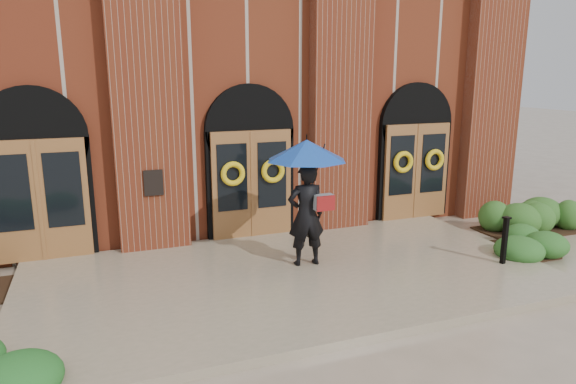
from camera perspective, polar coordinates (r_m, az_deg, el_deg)
name	(u,v)px	position (r m, az deg, el deg)	size (l,w,h in m)	color
ground	(294,284)	(9.95, 0.68, -10.15)	(90.00, 90.00, 0.00)	tan
landing	(291,277)	(10.05, 0.36, -9.44)	(10.00, 5.30, 0.15)	gray
church_building	(198,86)	(17.62, -9.96, 11.49)	(16.20, 12.53, 7.00)	#602714
man_with_umbrella	(307,178)	(10.01, 2.08, 1.53)	(1.70, 1.70, 2.53)	black
metal_post	(505,239)	(11.24, 22.94, -4.85)	(0.15, 0.15, 0.98)	black
hedge_wall_right	(539,215)	(14.64, 26.16, -2.34)	(2.90, 1.16, 0.74)	#2C571E
hedge_front_right	(508,242)	(12.48, 23.28, -5.08)	(1.49, 1.28, 0.53)	#27571F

